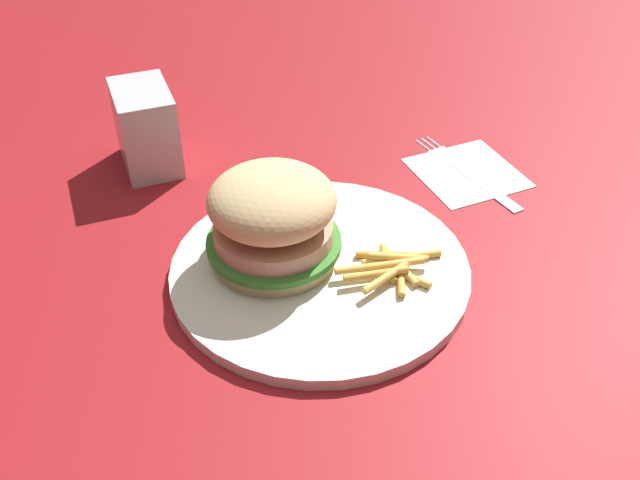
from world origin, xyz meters
TOP-DOWN VIEW (x-y plane):
  - ground_plane at (0.00, 0.00)m, footprint 1.60×1.60m
  - plate at (-0.01, 0.01)m, footprint 0.28×0.28m
  - sandwich at (-0.06, 0.03)m, footprint 0.13×0.13m
  - fries_pile at (0.05, -0.01)m, footprint 0.10×0.07m
  - napkin at (0.17, 0.16)m, footprint 0.14×0.14m
  - fork at (0.17, 0.16)m, footprint 0.08×0.17m
  - napkin_dispenser at (-0.18, 0.23)m, footprint 0.08×0.10m

SIDE VIEW (x-z plane):
  - ground_plane at x=0.00m, z-range 0.00..0.00m
  - napkin at x=0.17m, z-range 0.00..0.00m
  - fork at x=0.17m, z-range 0.00..0.01m
  - plate at x=-0.01m, z-range 0.00..0.01m
  - fries_pile at x=0.05m, z-range 0.01..0.02m
  - napkin_dispenser at x=-0.18m, z-range 0.00..0.09m
  - sandwich at x=-0.06m, z-range 0.01..0.10m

